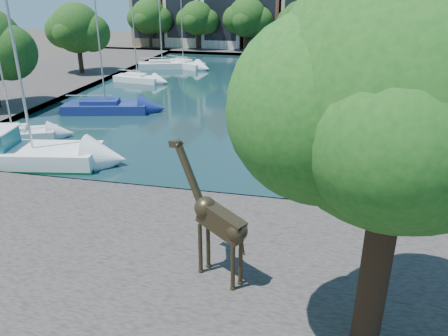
# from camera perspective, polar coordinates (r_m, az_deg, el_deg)

# --- Properties ---
(ground) EXTENTS (160.00, 160.00, 0.00)m
(ground) POSITION_cam_1_polar(r_m,az_deg,el_deg) (22.60, -3.43, -4.02)
(ground) COLOR #38332B
(ground) RESTS_ON ground
(water_basin) EXTENTS (38.00, 50.00, 0.08)m
(water_basin) POSITION_cam_1_polar(r_m,az_deg,el_deg) (44.90, 4.88, 9.72)
(water_basin) COLOR black
(water_basin) RESTS_ON ground
(near_quay) EXTENTS (50.00, 14.00, 0.50)m
(near_quay) POSITION_cam_1_polar(r_m,az_deg,el_deg) (16.84, -9.99, -13.80)
(near_quay) COLOR #48423E
(near_quay) RESTS_ON ground
(far_quay) EXTENTS (60.00, 16.00, 0.50)m
(far_quay) POSITION_cam_1_polar(r_m,az_deg,el_deg) (76.23, 8.27, 15.16)
(far_quay) COLOR #48423E
(far_quay) RESTS_ON ground
(left_quay) EXTENTS (14.00, 52.00, 0.50)m
(left_quay) POSITION_cam_1_polar(r_m,az_deg,el_deg) (54.00, -22.90, 10.50)
(left_quay) COLOR #48423E
(left_quay) RESTS_ON ground
(plane_tree) EXTENTS (8.32, 6.40, 10.62)m
(plane_tree) POSITION_cam_1_polar(r_m,az_deg,el_deg) (10.86, 22.83, 7.54)
(plane_tree) COLOR #332114
(plane_tree) RESTS_ON near_quay
(townhouse_west_end) EXTENTS (5.44, 9.18, 14.93)m
(townhouse_west_end) POSITION_cam_1_polar(r_m,az_deg,el_deg) (80.65, -9.07, 20.61)
(townhouse_west_end) COLOR #947351
(townhouse_west_end) RESTS_ON far_quay
(townhouse_west_inner) EXTENTS (6.43, 9.18, 15.15)m
(townhouse_west_inner) POSITION_cam_1_polar(r_m,az_deg,el_deg) (77.11, 0.25, 20.77)
(townhouse_west_inner) COLOR silver
(townhouse_west_inner) RESTS_ON far_quay
(townhouse_east_inner) EXTENTS (5.94, 9.18, 15.79)m
(townhouse_east_inner) POSITION_cam_1_polar(r_m,az_deg,el_deg) (75.48, 10.22, 20.68)
(townhouse_east_inner) COLOR tan
(townhouse_east_inner) RESTS_ON far_quay
(townhouse_east_end) EXTENTS (5.44, 9.18, 14.43)m
(townhouse_east_end) POSITION_cam_1_polar(r_m,az_deg,el_deg) (76.00, 20.58, 19.21)
(townhouse_east_end) COLOR brown
(townhouse_east_end) RESTS_ON far_quay
(far_tree_far_west) EXTENTS (7.28, 5.60, 7.68)m
(far_tree_far_west) POSITION_cam_1_polar(r_m,az_deg,el_deg) (75.25, -9.69, 18.76)
(far_tree_far_west) COLOR #332114
(far_tree_far_west) RESTS_ON far_quay
(far_tree_west) EXTENTS (6.76, 5.20, 7.36)m
(far_tree_west) POSITION_cam_1_polar(r_m,az_deg,el_deg) (72.71, -3.48, 18.81)
(far_tree_west) COLOR #332114
(far_tree_west) RESTS_ON far_quay
(far_tree_mid_west) EXTENTS (7.80, 6.00, 8.00)m
(far_tree_mid_west) POSITION_cam_1_polar(r_m,az_deg,el_deg) (70.97, 3.12, 18.89)
(far_tree_mid_west) COLOR #332114
(far_tree_mid_west) RESTS_ON far_quay
(far_tree_mid_east) EXTENTS (7.02, 5.40, 7.52)m
(far_tree_mid_east) POSITION_cam_1_polar(r_m,az_deg,el_deg) (70.13, 9.91, 18.42)
(far_tree_mid_east) COLOR #332114
(far_tree_mid_east) RESTS_ON far_quay
(far_tree_east) EXTENTS (7.54, 5.80, 7.84)m
(far_tree_east) POSITION_cam_1_polar(r_m,az_deg,el_deg) (70.18, 16.78, 17.93)
(far_tree_east) COLOR #332114
(far_tree_east) RESTS_ON far_quay
(far_tree_far_east) EXTENTS (6.76, 5.20, 7.36)m
(far_tree_far_east) POSITION_cam_1_polar(r_m,az_deg,el_deg) (71.16, 23.45, 16.99)
(far_tree_far_east) COLOR #332114
(far_tree_far_east) RESTS_ON far_quay
(side_tree_left_far) EXTENTS (7.28, 5.60, 7.88)m
(side_tree_left_far) POSITION_cam_1_polar(r_m,az_deg,el_deg) (54.98, -18.59, 16.73)
(side_tree_left_far) COLOR #332114
(side_tree_left_far) RESTS_ON left_quay
(giraffe_statue) EXTENTS (3.09, 1.88, 4.76)m
(giraffe_statue) POSITION_cam_1_polar(r_m,az_deg,el_deg) (14.99, -1.16, -6.60)
(giraffe_statue) COLOR #34291A
(giraffe_statue) RESTS_ON near_quay
(motorsailer) EXTENTS (10.51, 4.72, 11.18)m
(motorsailer) POSITION_cam_1_polar(r_m,az_deg,el_deg) (29.39, -26.36, 2.03)
(motorsailer) COLOR white
(motorsailer) RESTS_ON water_basin
(sailboat_left_a) EXTENTS (5.97, 4.15, 10.47)m
(sailboat_left_a) POSITION_cam_1_polar(r_m,az_deg,el_deg) (33.95, -25.83, 4.16)
(sailboat_left_a) COLOR silver
(sailboat_left_a) RESTS_ON water_basin
(sailboat_left_b) EXTENTS (7.40, 4.02, 10.51)m
(sailboat_left_b) POSITION_cam_1_polar(r_m,az_deg,el_deg) (38.91, -15.18, 7.91)
(sailboat_left_b) COLOR navy
(sailboat_left_b) RESTS_ON water_basin
(sailboat_left_c) EXTENTS (5.45, 2.55, 8.99)m
(sailboat_left_c) POSITION_cam_1_polar(r_m,az_deg,el_deg) (50.73, -11.25, 11.54)
(sailboat_left_c) COLOR white
(sailboat_left_c) RESTS_ON water_basin
(sailboat_left_d) EXTENTS (6.39, 4.02, 10.43)m
(sailboat_left_d) POSITION_cam_1_polar(r_m,az_deg,el_deg) (58.81, -8.07, 13.33)
(sailboat_left_d) COLOR silver
(sailboat_left_d) RESTS_ON water_basin
(sailboat_left_e) EXTENTS (6.36, 4.41, 9.23)m
(sailboat_left_e) POSITION_cam_1_polar(r_m,az_deg,el_deg) (59.09, -5.35, 13.48)
(sailboat_left_e) COLOR silver
(sailboat_left_e) RESTS_ON water_basin
(sailboat_right_b) EXTENTS (6.05, 4.02, 9.79)m
(sailboat_right_b) POSITION_cam_1_polar(r_m,az_deg,el_deg) (43.38, 20.69, 8.59)
(sailboat_right_b) COLOR navy
(sailboat_right_b) RESTS_ON water_basin
(sailboat_right_c) EXTENTS (5.00, 2.33, 9.56)m
(sailboat_right_c) POSITION_cam_1_polar(r_m,az_deg,el_deg) (52.75, 19.42, 11.11)
(sailboat_right_c) COLOR silver
(sailboat_right_c) RESTS_ON water_basin
(sailboat_right_d) EXTENTS (4.50, 2.69, 6.93)m
(sailboat_right_d) POSITION_cam_1_polar(r_m,az_deg,el_deg) (56.73, 22.10, 11.47)
(sailboat_right_d) COLOR white
(sailboat_right_d) RESTS_ON water_basin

